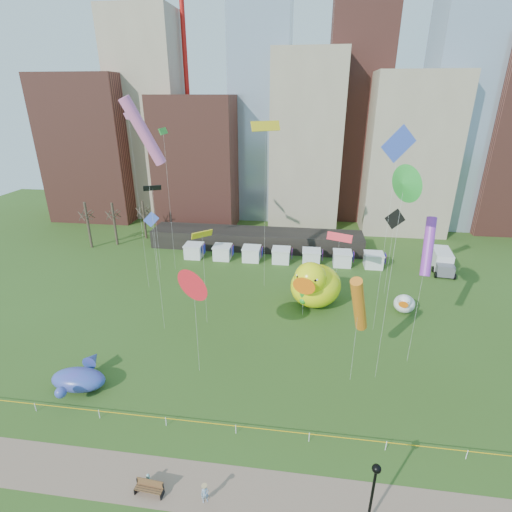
# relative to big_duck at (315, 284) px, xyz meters

# --- Properties ---
(ground) EXTENTS (160.00, 160.00, 0.00)m
(ground) POSITION_rel_big_duck_xyz_m (-6.38, -22.17, -3.14)
(ground) COLOR #314C17
(ground) RESTS_ON ground
(footpath) EXTENTS (70.00, 4.00, 0.02)m
(footpath) POSITION_rel_big_duck_xyz_m (-6.38, -27.17, -3.13)
(footpath) COLOR #886955
(footpath) RESTS_ON ground
(skyline) EXTENTS (101.00, 23.00, 68.00)m
(skyline) POSITION_rel_big_duck_xyz_m (-4.13, 38.89, 18.30)
(skyline) COLOR brown
(skyline) RESTS_ON ground
(pavilion) EXTENTS (38.00, 6.00, 3.20)m
(pavilion) POSITION_rel_big_duck_xyz_m (-10.38, 19.83, -1.54)
(pavilion) COLOR black
(pavilion) RESTS_ON ground
(vendor_tents) EXTENTS (33.24, 2.80, 2.40)m
(vendor_tents) POSITION_rel_big_duck_xyz_m (-5.36, 13.83, -2.03)
(vendor_tents) COLOR white
(vendor_tents) RESTS_ON ground
(bare_trees) EXTENTS (8.44, 6.44, 8.50)m
(bare_trees) POSITION_rel_big_duck_xyz_m (-36.55, 18.37, 0.87)
(bare_trees) COLOR #382B21
(bare_trees) RESTS_ON ground
(caution_tape) EXTENTS (50.00, 0.06, 0.90)m
(caution_tape) POSITION_rel_big_duck_xyz_m (-6.38, -22.17, -2.46)
(caution_tape) COLOR white
(caution_tape) RESTS_ON ground
(big_duck) EXTENTS (8.67, 9.76, 6.84)m
(big_duck) POSITION_rel_big_duck_xyz_m (0.00, 0.00, 0.00)
(big_duck) COLOR #F5FF0D
(big_duck) RESTS_ON ground
(small_duck) EXTENTS (3.49, 3.97, 2.79)m
(small_duck) POSITION_rel_big_duck_xyz_m (11.49, -0.19, -1.86)
(small_duck) COLOR white
(small_duck) RESTS_ON ground
(seahorse_green) EXTENTS (1.45, 1.73, 5.43)m
(seahorse_green) POSITION_rel_big_duck_xyz_m (-1.38, -2.66, 0.70)
(seahorse_green) COLOR silver
(seahorse_green) RESTS_ON ground
(seahorse_purple) EXTENTS (1.32, 1.51, 4.88)m
(seahorse_purple) POSITION_rel_big_duck_xyz_m (-0.06, 1.51, 0.42)
(seahorse_purple) COLOR silver
(seahorse_purple) RESTS_ON ground
(whale_inflatable) EXTENTS (5.26, 6.74, 2.31)m
(whale_inflatable) POSITION_rel_big_duck_xyz_m (-22.12, -18.74, -2.08)
(whale_inflatable) COLOR #4B3CA5
(whale_inflatable) RESTS_ON ground
(park_bench) EXTENTS (2.06, 0.79, 1.03)m
(park_bench) POSITION_rel_big_duck_xyz_m (-11.43, -28.07, -2.57)
(park_bench) COLOR #513C1B
(park_bench) RESTS_ON footpath
(lamppost) EXTENTS (0.57, 0.57, 5.46)m
(lamppost) POSITION_rel_big_duck_xyz_m (3.47, -28.17, 0.20)
(lamppost) COLOR black
(lamppost) RESTS_ON footpath
(box_truck) EXTENTS (3.44, 7.34, 3.02)m
(box_truck) POSITION_rel_big_duck_xyz_m (20.25, 14.28, -1.59)
(box_truck) COLOR silver
(box_truck) RESTS_ON ground
(woman) EXTENTS (0.65, 0.56, 1.50)m
(woman) POSITION_rel_big_duck_xyz_m (-7.40, -28.17, -2.37)
(woman) COLOR white
(woman) RESTS_ON footpath
(toddler) EXTENTS (0.38, 0.31, 0.96)m
(toddler) POSITION_rel_big_duck_xyz_m (-11.76, -27.47, -2.64)
(toddler) COLOR silver
(toddler) RESTS_ON footpath
(kite_0) EXTENTS (2.57, 1.93, 11.25)m
(kite_0) POSITION_rel_big_duck_xyz_m (-11.49, -14.94, 6.67)
(kite_0) COLOR silver
(kite_0) RESTS_ON ground
(kite_1) EXTENTS (1.95, 2.03, 23.85)m
(kite_1) POSITION_rel_big_duck_xyz_m (-23.81, 2.04, 20.02)
(kite_1) COLOR silver
(kite_1) RESTS_ON ground
(kite_2) EXTENTS (2.50, 1.54, 13.60)m
(kite_2) POSITION_rel_big_duck_xyz_m (-24.36, 8.33, 9.97)
(kite_2) COLOR silver
(kite_2) RESTS_ON ground
(kite_3) EXTENTS (0.49, 2.86, 21.66)m
(kite_3) POSITION_rel_big_duck_xyz_m (-22.07, 8.77, 17.89)
(kite_3) COLOR silver
(kite_3) RESTS_ON ground
(kite_4) EXTENTS (2.12, 2.00, 11.88)m
(kite_4) POSITION_rel_big_duck_xyz_m (-13.01, -6.00, 8.28)
(kite_4) COLOR silver
(kite_4) RESTS_ON ground
(kite_5) EXTENTS (3.55, 1.18, 23.33)m
(kite_5) POSITION_rel_big_duck_xyz_m (7.07, -4.92, 18.05)
(kite_5) COLOR silver
(kite_5) RESTS_ON ground
(kite_6) EXTENTS (2.70, 3.81, 11.64)m
(kite_6) POSITION_rel_big_duck_xyz_m (3.57, -14.32, 5.33)
(kite_6) COLOR silver
(kite_6) RESTS_ON ground
(kite_7) EXTENTS (1.49, 3.27, 15.63)m
(kite_7) POSITION_rel_big_duck_xyz_m (9.81, -10.45, 9.80)
(kite_7) COLOR silver
(kite_7) RESTS_ON ground
(kite_8) EXTENTS (3.40, 1.73, 8.77)m
(kite_8) POSITION_rel_big_duck_xyz_m (3.04, 4.25, 5.09)
(kite_8) COLOR silver
(kite_8) RESTS_ON ground
(kite_9) EXTENTS (3.98, 2.98, 25.93)m
(kite_9) POSITION_rel_big_duck_xyz_m (-17.75, -7.98, 19.43)
(kite_9) COLOR silver
(kite_9) RESTS_ON ground
(kite_10) EXTENTS (2.26, 1.96, 12.45)m
(kite_10) POSITION_rel_big_duck_xyz_m (9.92, 4.64, 7.71)
(kite_10) COLOR silver
(kite_10) RESTS_ON ground
(kite_11) EXTENTS (1.29, 2.94, 20.84)m
(kite_11) POSITION_rel_big_duck_xyz_m (6.09, -13.52, 16.19)
(kite_11) COLOR silver
(kite_11) RESTS_ON ground
(kite_12) EXTENTS (3.56, 2.71, 22.92)m
(kite_12) POSITION_rel_big_duck_xyz_m (-7.17, 4.80, 19.07)
(kite_12) COLOR silver
(kite_12) RESTS_ON ground
(kite_13) EXTENTS (2.32, 0.30, 10.79)m
(kite_13) POSITION_rel_big_duck_xyz_m (-23.31, 4.33, 6.34)
(kite_13) COLOR silver
(kite_13) RESTS_ON ground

